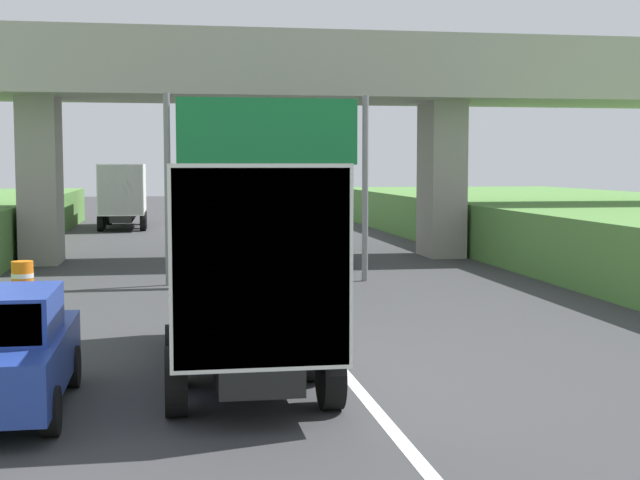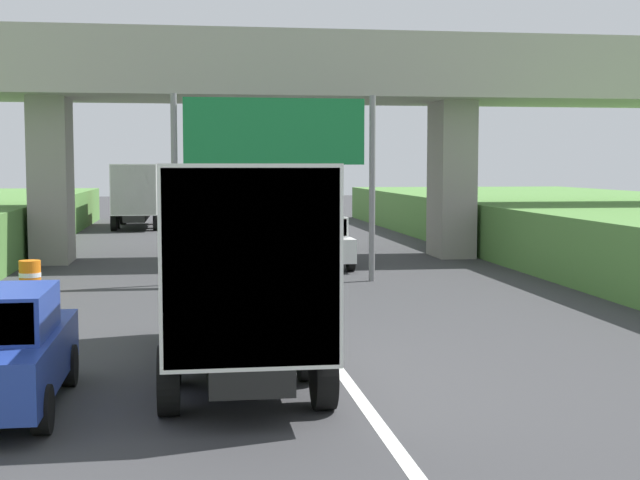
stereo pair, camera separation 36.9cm
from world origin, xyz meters
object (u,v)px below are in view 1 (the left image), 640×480
at_px(overhead_highway_sign, 268,144).
at_px(truck_silver, 241,257).
at_px(car_blue, 0,352).
at_px(truck_red, 124,192).
at_px(car_white, 312,242).
at_px(construction_barrel_4, 23,278).

xyz_separation_m(overhead_highway_sign, truck_silver, (-1.68, -11.19, -2.08)).
bearing_deg(overhead_highway_sign, truck_silver, -98.53).
distance_m(truck_silver, car_blue, 4.01).
height_order(truck_red, truck_silver, same).
bearing_deg(car_white, truck_red, 109.56).
height_order(truck_silver, car_blue, truck_silver).
distance_m(truck_silver, construction_barrel_4, 11.12).
height_order(overhead_highway_sign, truck_silver, overhead_highway_sign).
bearing_deg(truck_red, overhead_highway_sign, -77.50).
relative_size(overhead_highway_sign, truck_red, 0.81).
xyz_separation_m(truck_silver, construction_barrel_4, (-4.96, 9.84, -1.47)).
height_order(car_white, construction_barrel_4, car_white).
distance_m(truck_silver, car_white, 15.33).
bearing_deg(car_white, car_blue, -112.83).
height_order(truck_silver, car_white, truck_silver).
xyz_separation_m(car_blue, construction_barrel_4, (-1.49, 11.55, -0.40)).
xyz_separation_m(truck_silver, car_white, (3.52, 14.88, -1.08)).
bearing_deg(overhead_highway_sign, car_white, 63.43).
bearing_deg(construction_barrel_4, car_blue, -82.63).
bearing_deg(construction_barrel_4, overhead_highway_sign, 11.51).
bearing_deg(truck_silver, truck_red, 95.84).
bearing_deg(construction_barrel_4, truck_red, 86.80).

